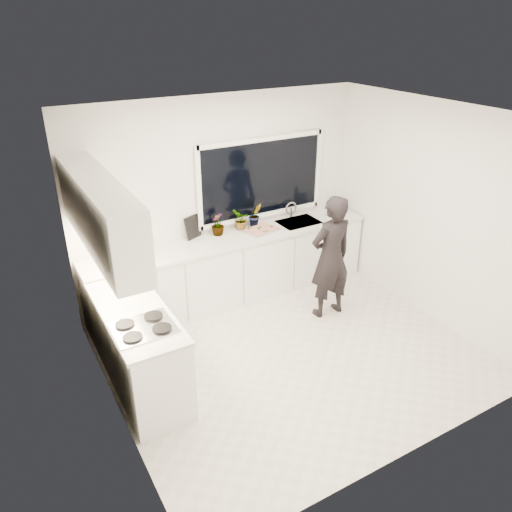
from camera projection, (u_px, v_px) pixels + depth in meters
floor at (291, 353)px, 5.82m from camera, size 4.00×3.50×0.02m
wall_back at (221, 199)px, 6.59m from camera, size 4.00×0.02×2.70m
wall_left at (103, 298)px, 4.32m from camera, size 0.02×3.50×2.70m
wall_right at (431, 213)px, 6.12m from camera, size 0.02×3.50×2.70m
ceiling at (301, 116)px, 4.62m from camera, size 4.00×3.50×0.02m
window at (261, 178)px, 6.74m from camera, size 1.80×0.02×1.00m
base_cabinets_back at (233, 269)px, 6.75m from camera, size 3.92×0.58×0.88m
base_cabinets_left at (139, 350)px, 5.15m from camera, size 0.58×1.60×0.88m
countertop_back at (233, 239)px, 6.54m from camera, size 3.94×0.62×0.04m
countertop_left at (134, 312)px, 4.94m from camera, size 0.62×1.60×0.04m
upper_cabinets at (100, 214)px, 4.74m from camera, size 0.34×2.10×0.70m
sink at (299, 225)px, 7.03m from camera, size 0.58×0.42×0.14m
faucet at (291, 210)px, 7.11m from camera, size 0.03×0.03×0.22m
stovetop at (143, 327)px, 4.65m from camera, size 0.56×0.48×0.03m
person at (331, 257)px, 6.24m from camera, size 0.59×0.39×1.62m
pizza_tray at (261, 230)px, 6.70m from camera, size 0.49×0.41×0.03m
pizza at (261, 229)px, 6.69m from camera, size 0.45×0.36×0.01m
watering_can at (337, 204)px, 7.46m from camera, size 0.16×0.16×0.13m
paper_towel_roll at (103, 252)px, 5.82m from camera, size 0.13×0.13×0.26m
knife_block at (134, 246)px, 6.03m from camera, size 0.13×0.10×0.22m
utensil_crock at (141, 279)px, 5.35m from camera, size 0.15×0.15×0.16m
picture_frame_large at (129, 241)px, 6.08m from camera, size 0.22×0.04×0.28m
picture_frame_small at (193, 227)px, 6.46m from camera, size 0.24×0.12×0.30m
herb_plants at (239, 220)px, 6.68m from camera, size 0.78×0.33×0.33m
soap_bottles at (331, 210)px, 7.03m from camera, size 0.25×0.12×0.30m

